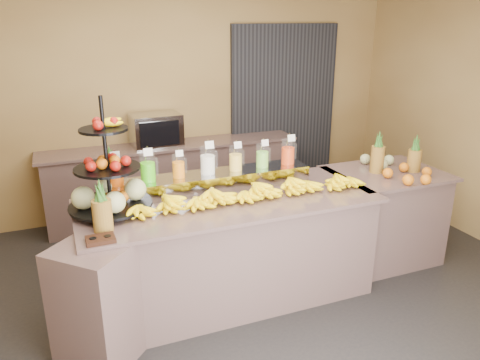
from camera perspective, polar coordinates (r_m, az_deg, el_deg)
ground at (r=4.11m, az=0.33°, el=-15.93°), size 6.00×6.00×0.00m
room_envelope at (r=4.19m, az=-1.36°, el=12.46°), size 6.04×5.02×2.82m
buffet_counter at (r=4.04m, az=-2.60°, el=-8.89°), size 2.75×1.25×0.93m
right_counter at (r=4.98m, az=16.96°, el=-4.11°), size 1.08×0.88×0.93m
back_ledge at (r=5.83m, az=-8.07°, el=-0.03°), size 3.10×0.55×0.93m
pitcher_tray at (r=4.11m, az=-3.90°, el=-0.21°), size 1.85×0.30×0.15m
juice_pitcher_orange_a at (r=3.90m, az=-14.91°, el=0.86°), size 0.13×0.13×0.31m
juice_pitcher_green at (r=3.94m, az=-11.17°, el=1.31°), size 0.13×0.13×0.31m
juice_pitcher_orange_b at (r=3.99m, az=-7.50°, el=1.54°), size 0.11×0.11×0.26m
juice_pitcher_milk at (r=4.05m, az=-3.96°, el=2.22°), size 0.13×0.14×0.32m
juice_pitcher_lemon at (r=4.14m, az=-0.54°, el=2.47°), size 0.12×0.12×0.28m
juice_pitcher_lime at (r=4.24m, az=2.74°, el=2.81°), size 0.11×0.12×0.28m
juice_pitcher_orange_c at (r=4.35m, az=5.86°, el=3.26°), size 0.12×0.13×0.30m
banana_heap at (r=3.92m, az=1.71°, el=-1.20°), size 2.15×0.19×0.18m
fruit_stand at (r=3.74m, az=-15.05°, el=-0.30°), size 0.77×0.77×0.90m
condiment_caddy at (r=3.33m, az=-16.64°, el=-6.94°), size 0.20×0.15×0.03m
pineapple_left_a at (r=3.43m, az=-16.46°, el=-3.75°), size 0.14×0.14×0.39m
pineapple_left_b at (r=4.10m, az=-15.40°, el=0.45°), size 0.15×0.15×0.44m
right_fruit_pile at (r=4.74m, az=19.04°, el=1.51°), size 0.50×0.47×0.26m
oven_warmer at (r=5.61m, az=-10.22°, el=6.03°), size 0.59×0.42×0.38m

